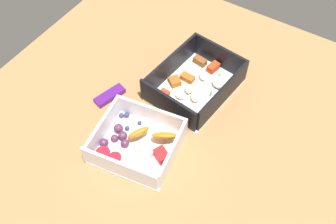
# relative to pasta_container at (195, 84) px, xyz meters

# --- Properties ---
(table_surface) EXTENTS (0.80, 0.80, 0.02)m
(table_surface) POSITION_rel_pasta_container_xyz_m (-0.08, 0.01, -0.03)
(table_surface) COLOR #9E7547
(table_surface) RESTS_ON ground
(pasta_container) EXTENTS (0.20, 0.16, 0.06)m
(pasta_container) POSITION_rel_pasta_container_xyz_m (0.00, 0.00, 0.00)
(pasta_container) COLOR white
(pasta_container) RESTS_ON table_surface
(fruit_bowl) EXTENTS (0.16, 0.17, 0.06)m
(fruit_bowl) POSITION_rel_pasta_container_xyz_m (-0.19, 0.02, -0.00)
(fruit_bowl) COLOR white
(fruit_bowl) RESTS_ON table_surface
(candy_bar) EXTENTS (0.07, 0.04, 0.01)m
(candy_bar) POSITION_rel_pasta_container_xyz_m (-0.12, 0.15, -0.01)
(candy_bar) COLOR #51197A
(candy_bar) RESTS_ON table_surface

